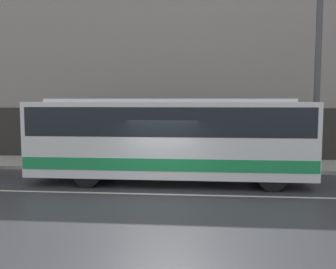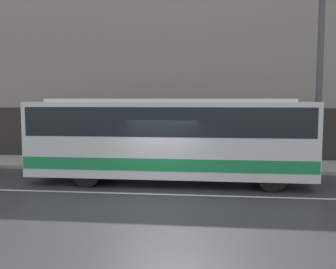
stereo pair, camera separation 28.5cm
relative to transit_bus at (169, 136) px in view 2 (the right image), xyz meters
The scene contains 7 objects.
ground_plane 2.62m from the transit_bus, 94.37° to the right, with size 60.00×60.00×0.00m, color #333338.
sidewalk 4.12m from the transit_bus, 92.19° to the left, with size 60.00×3.19×0.16m.
building_facade 6.54m from the transit_bus, 91.49° to the left, with size 60.00×0.35×11.24m.
lane_stripe 2.62m from the transit_bus, 94.37° to the right, with size 54.00×0.14×0.01m.
transit_bus is the anchor object (origin of this frame).
utility_pole_near 7.10m from the transit_bus, 22.91° to the left, with size 0.27×0.27×7.62m.
pedestrian_waiting 4.66m from the transit_bus, 97.64° to the left, with size 0.36×0.36×1.63m.
Camera 2 is at (1.67, -12.39, 3.19)m, focal length 40.00 mm.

